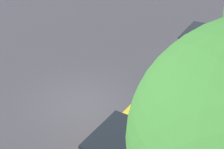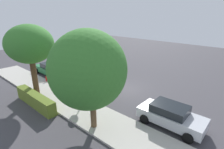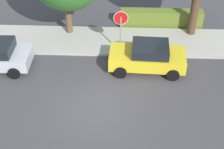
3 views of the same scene
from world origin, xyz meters
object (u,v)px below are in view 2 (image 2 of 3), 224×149
Objects in this scene: parked_car_silver at (171,115)px; parked_car_yellow at (86,84)px; stop_sign at (85,82)px; street_tree_near_corner at (30,45)px; parked_car_green at (49,68)px; street_tree_mid_block at (88,70)px; fire_hydrant at (47,79)px.

parked_car_yellow is at bearing 1.47° from parked_car_silver.
street_tree_near_corner is (4.07, 2.18, 2.87)m from stop_sign.
parked_car_yellow is 0.96× the size of parked_car_green.
stop_sign is 8.80m from parked_car_green.
street_tree_mid_block is at bearing 141.83° from parked_car_yellow.
street_tree_near_corner is 8.85× the size of fire_hydrant.
parked_car_silver is (-6.78, -1.56, -1.04)m from stop_sign.
street_tree_near_corner is at bearing 19.03° from parked_car_silver.
parked_car_yellow is 0.93× the size of parked_car_silver.
street_tree_near_corner is (10.85, 3.74, 3.90)m from parked_car_silver.
parked_car_yellow reaches higher than parked_car_green.
parked_car_silver reaches higher than parked_car_yellow.
parked_car_green is at bearing -2.44° from parked_car_yellow.
stop_sign reaches higher than fire_hydrant.
parked_car_green is (7.13, -0.30, -0.02)m from parked_car_yellow.
stop_sign is 0.66× the size of parked_car_yellow.
fire_hydrant is at bearing 6.41° from parked_car_silver.
street_tree_mid_block reaches higher than parked_car_silver.
street_tree_mid_block reaches higher than parked_car_yellow.
parked_car_yellow is at bearing -165.72° from fire_hydrant.
street_tree_mid_block is (3.73, 3.75, 3.27)m from parked_car_silver.
fire_hydrant is (-2.11, 1.58, -0.39)m from parked_car_green.
street_tree_near_corner is 7.15m from street_tree_mid_block.
stop_sign is 0.42× the size of street_tree_near_corner.
street_tree_mid_block reaches higher than parked_car_green.
parked_car_green is 2.66m from fire_hydrant.
parked_car_green is at bearing -18.27° from street_tree_mid_block.
parked_car_silver is 12.12m from street_tree_near_corner.
stop_sign is 4.36m from street_tree_mid_block.
stop_sign is at bearing 12.99° from parked_car_silver.
parked_car_green is at bearing -10.92° from stop_sign.
street_tree_mid_block is (-3.05, 2.18, 2.24)m from stop_sign.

